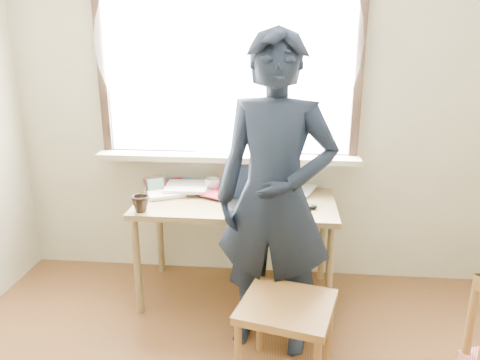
# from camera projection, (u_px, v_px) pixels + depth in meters

# --- Properties ---
(room_shell) EXTENTS (3.52, 4.02, 2.61)m
(room_shell) POSITION_uv_depth(u_px,v_px,m) (215.00, 78.00, 1.46)
(room_shell) COLOR #B3AE90
(room_shell) RESTS_ON ground
(desk) EXTENTS (1.31, 0.66, 0.70)m
(desk) POSITION_uv_depth(u_px,v_px,m) (236.00, 211.00, 3.13)
(desk) COLOR brown
(desk) RESTS_ON ground
(laptop) EXTENTS (0.39, 0.34, 0.24)m
(laptop) POSITION_uv_depth(u_px,v_px,m) (253.00, 195.00, 3.05)
(laptop) COLOR black
(laptop) RESTS_ON desk
(mug_white) EXTENTS (0.15, 0.15, 0.09)m
(mug_white) POSITION_uv_depth(u_px,v_px,m) (212.00, 184.00, 3.30)
(mug_white) COLOR white
(mug_white) RESTS_ON desk
(mug_dark) EXTENTS (0.13, 0.13, 0.10)m
(mug_dark) POSITION_uv_depth(u_px,v_px,m) (141.00, 204.00, 2.91)
(mug_dark) COLOR black
(mug_dark) RESTS_ON desk
(mouse) EXTENTS (0.08, 0.06, 0.03)m
(mouse) POSITION_uv_depth(u_px,v_px,m) (311.00, 206.00, 2.96)
(mouse) COLOR black
(mouse) RESTS_ON desk
(desk_clutter) EXTENTS (0.87, 0.52, 0.03)m
(desk_clutter) POSITION_uv_depth(u_px,v_px,m) (193.00, 187.00, 3.31)
(desk_clutter) COLOR white
(desk_clutter) RESTS_ON desk
(book_a) EXTENTS (0.21, 0.27, 0.02)m
(book_a) POSITION_uv_depth(u_px,v_px,m) (185.00, 189.00, 3.31)
(book_a) COLOR white
(book_a) RESTS_ON desk
(book_b) EXTENTS (0.26, 0.30, 0.02)m
(book_b) POSITION_uv_depth(u_px,v_px,m) (287.00, 188.00, 3.32)
(book_b) COLOR white
(book_b) RESTS_ON desk
(picture_frame) EXTENTS (0.13, 0.08, 0.11)m
(picture_frame) POSITION_uv_depth(u_px,v_px,m) (156.00, 185.00, 3.24)
(picture_frame) COLOR black
(picture_frame) RESTS_ON desk
(work_chair) EXTENTS (0.55, 0.53, 0.47)m
(work_chair) POSITION_uv_depth(u_px,v_px,m) (286.00, 315.00, 2.39)
(work_chair) COLOR brown
(work_chair) RESTS_ON ground
(person) EXTENTS (0.73, 0.54, 1.81)m
(person) POSITION_uv_depth(u_px,v_px,m) (275.00, 199.00, 2.56)
(person) COLOR black
(person) RESTS_ON ground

